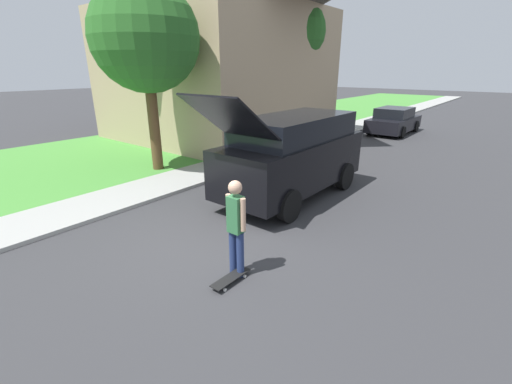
# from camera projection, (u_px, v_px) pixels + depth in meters

# --- Properties ---
(ground_plane) EXTENTS (120.00, 120.00, 0.00)m
(ground_plane) POSITION_uv_depth(u_px,v_px,m) (208.00, 238.00, 7.34)
(ground_plane) COLOR #333335
(lawn) EXTENTS (10.00, 80.00, 0.08)m
(lawn) POSITION_uv_depth(u_px,v_px,m) (183.00, 143.00, 16.44)
(lawn) COLOR #478E38
(lawn) RESTS_ON ground_plane
(sidewalk) EXTENTS (1.80, 80.00, 0.10)m
(sidewalk) POSITION_uv_depth(u_px,v_px,m) (254.00, 157.00, 13.84)
(sidewalk) COLOR #9E9E99
(sidewalk) RESTS_ON ground_plane
(house) EXTENTS (9.80, 9.63, 8.96)m
(house) POSITION_uv_depth(u_px,v_px,m) (217.00, 40.00, 16.83)
(house) COLOR tan
(house) RESTS_ON lawn
(lawn_tree_near) EXTENTS (3.41, 3.41, 5.97)m
(lawn_tree_near) POSITION_uv_depth(u_px,v_px,m) (145.00, 38.00, 10.69)
(lawn_tree_near) COLOR brown
(lawn_tree_near) RESTS_ON lawn
(lawn_tree_far) EXTENTS (3.35, 3.35, 6.69)m
(lawn_tree_far) POSITION_uv_depth(u_px,v_px,m) (290.00, 32.00, 16.28)
(lawn_tree_far) COLOR brown
(lawn_tree_far) RESTS_ON lawn
(suv_parked) EXTENTS (2.06, 5.58, 2.96)m
(suv_parked) POSITION_uv_depth(u_px,v_px,m) (293.00, 154.00, 9.37)
(suv_parked) COLOR black
(suv_parked) RESTS_ON ground_plane
(car_down_street) EXTENTS (1.95, 4.14, 1.40)m
(car_down_street) POSITION_uv_depth(u_px,v_px,m) (394.00, 121.00, 18.97)
(car_down_street) COLOR black
(car_down_street) RESTS_ON ground_plane
(skateboarder) EXTENTS (0.41, 0.23, 1.74)m
(skateboarder) POSITION_uv_depth(u_px,v_px,m) (236.00, 224.00, 5.73)
(skateboarder) COLOR navy
(skateboarder) RESTS_ON ground_plane
(skateboard) EXTENTS (0.23, 0.80, 0.10)m
(skateboard) POSITION_uv_depth(u_px,v_px,m) (231.00, 278.00, 5.80)
(skateboard) COLOR black
(skateboard) RESTS_ON ground_plane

